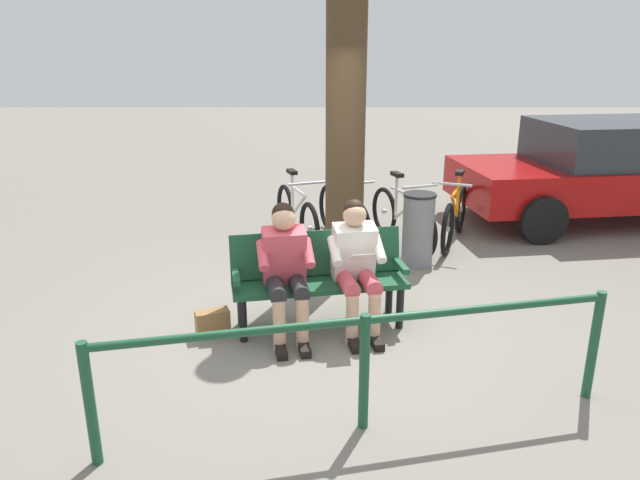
# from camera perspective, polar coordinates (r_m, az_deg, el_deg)

# --- Properties ---
(ground_plane) EXTENTS (40.00, 40.00, 0.00)m
(ground_plane) POSITION_cam_1_polar(r_m,az_deg,el_deg) (5.64, -0.46, -8.21)
(ground_plane) COLOR slate
(bench) EXTENTS (1.66, 0.77, 0.87)m
(bench) POSITION_cam_1_polar(r_m,az_deg,el_deg) (5.51, -0.17, -3.13)
(bench) COLOR #194C2D
(bench) RESTS_ON ground
(person_reading) EXTENTS (0.54, 0.81, 1.20)m
(person_reading) POSITION_cam_1_polar(r_m,az_deg,el_deg) (5.36, 3.48, -1.96)
(person_reading) COLOR white
(person_reading) RESTS_ON ground
(person_companion) EXTENTS (0.54, 0.81, 1.20)m
(person_companion) POSITION_cam_1_polar(r_m,az_deg,el_deg) (5.25, -3.32, -2.40)
(person_companion) COLOR #D84C59
(person_companion) RESTS_ON ground
(handbag) EXTENTS (0.33, 0.24, 0.24)m
(handbag) POSITION_cam_1_polar(r_m,az_deg,el_deg) (5.51, -10.25, -7.81)
(handbag) COLOR olive
(handbag) RESTS_ON ground
(tree_trunk) EXTENTS (0.44, 0.44, 4.02)m
(tree_trunk) POSITION_cam_1_polar(r_m,az_deg,el_deg) (6.64, 2.51, 13.93)
(tree_trunk) COLOR #4C3823
(tree_trunk) RESTS_ON ground
(litter_bin) EXTENTS (0.38, 0.38, 0.87)m
(litter_bin) POSITION_cam_1_polar(r_m,az_deg,el_deg) (7.09, 9.38, 0.99)
(litter_bin) COLOR slate
(litter_bin) RESTS_ON ground
(bicycle_silver) EXTENTS (0.71, 1.59, 0.94)m
(bicycle_silver) POSITION_cam_1_polar(r_m,az_deg,el_deg) (8.01, 12.78, 2.22)
(bicycle_silver) COLOR black
(bicycle_silver) RESTS_ON ground
(bicycle_purple) EXTENTS (0.71, 1.59, 0.94)m
(bicycle_purple) POSITION_cam_1_polar(r_m,az_deg,el_deg) (7.77, 7.87, 2.01)
(bicycle_purple) COLOR black
(bicycle_purple) RESTS_ON ground
(bicycle_black) EXTENTS (0.71, 1.59, 0.94)m
(bicycle_black) POSITION_cam_1_polar(r_m,az_deg,el_deg) (7.87, 2.24, 2.38)
(bicycle_black) COLOR black
(bicycle_black) RESTS_ON ground
(bicycle_orange) EXTENTS (0.70, 1.59, 0.94)m
(bicycle_orange) POSITION_cam_1_polar(r_m,az_deg,el_deg) (7.86, -2.25, 2.37)
(bicycle_orange) COLOR black
(bicycle_orange) RESTS_ON ground
(railing_fence) EXTENTS (3.47, 0.83, 0.85)m
(railing_fence) POSITION_cam_1_polar(r_m,az_deg,el_deg) (4.00, 4.31, -10.33)
(railing_fence) COLOR #194C2D
(railing_fence) RESTS_ON ground
(parked_car) EXTENTS (4.41, 2.48, 1.47)m
(parked_car) POSITION_cam_1_polar(r_m,az_deg,el_deg) (9.72, 25.85, 6.16)
(parked_car) COLOR #A50C0C
(parked_car) RESTS_ON ground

